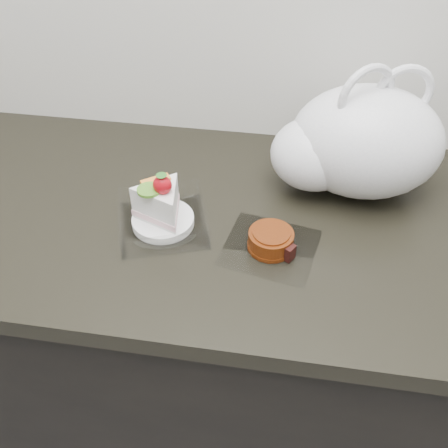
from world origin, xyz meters
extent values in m
cube|color=black|center=(0.00, 1.69, 0.43)|extent=(2.00, 0.60, 0.86)
cube|color=black|center=(0.00, 1.69, 0.88)|extent=(2.04, 0.64, 0.04)
cube|color=white|center=(-0.14, 1.64, 0.90)|extent=(0.21, 0.21, 0.00)
cylinder|color=white|center=(-0.14, 1.64, 0.91)|extent=(0.12, 0.12, 0.02)
ellipsoid|color=red|center=(-0.13, 1.63, 1.01)|extent=(0.04, 0.03, 0.04)
cone|color=#2D7223|center=(-0.13, 1.63, 1.02)|extent=(0.02, 0.02, 0.01)
cylinder|color=#5DA42F|center=(-0.15, 1.62, 1.00)|extent=(0.04, 0.04, 0.01)
cube|color=orange|center=(-0.15, 1.65, 0.99)|extent=(0.06, 0.05, 0.01)
cube|color=white|center=(0.07, 1.61, 0.90)|extent=(0.19, 0.18, 0.00)
cylinder|color=maroon|center=(0.07, 1.61, 0.92)|extent=(0.08, 0.08, 0.04)
cylinder|color=maroon|center=(0.07, 1.61, 0.91)|extent=(0.09, 0.09, 0.01)
cylinder|color=maroon|center=(0.07, 1.61, 0.94)|extent=(0.07, 0.07, 0.00)
cube|color=black|center=(0.11, 1.58, 0.92)|extent=(0.03, 0.03, 0.03)
ellipsoid|color=white|center=(0.24, 1.82, 1.01)|extent=(0.37, 0.34, 0.23)
ellipsoid|color=white|center=(0.14, 1.80, 0.99)|extent=(0.23, 0.22, 0.15)
torus|color=white|center=(0.22, 1.81, 1.12)|extent=(0.11, 0.08, 0.12)
torus|color=white|center=(0.29, 1.84, 1.11)|extent=(0.11, 0.04, 0.11)
camera|label=1|loc=(0.09, 0.94, 1.56)|focal=40.00mm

